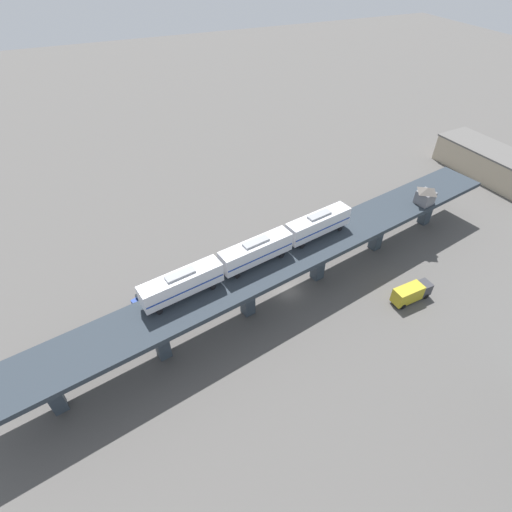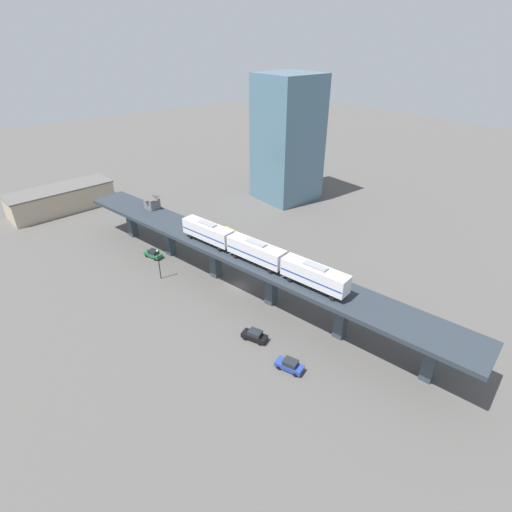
{
  "view_description": "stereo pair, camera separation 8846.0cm",
  "coord_description": "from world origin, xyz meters",
  "px_view_note": "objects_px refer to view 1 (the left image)",
  "views": [
    {
      "loc": [
        43.04,
        -24.22,
        50.27
      ],
      "look_at": [
        -0.18,
        -6.07,
        10.05
      ],
      "focal_mm": 28.0,
      "sensor_mm": 36.0,
      "label": 1
    },
    {
      "loc": [
        -39.42,
        -55.96,
        46.12
      ],
      "look_at": [
        -0.18,
        -6.07,
        10.05
      ],
      "focal_mm": 28.0,
      "sensor_mm": 36.0,
      "label": 2
    }
  ],
  "objects_px": {
    "street_car_green": "(367,231)",
    "street_lamp": "(322,222)",
    "subway_train": "(256,251)",
    "delivery_truck": "(411,293)",
    "street_car_blue": "(145,298)",
    "warehouse_building": "(494,164)",
    "signal_hut": "(426,195)",
    "street_car_black": "(195,283)"
  },
  "relations": [
    {
      "from": "street_car_green",
      "to": "street_car_blue",
      "type": "distance_m",
      "value": 45.66
    },
    {
      "from": "subway_train",
      "to": "delivery_truck",
      "type": "relative_size",
      "value": 5.04
    },
    {
      "from": "subway_train",
      "to": "street_car_green",
      "type": "xyz_separation_m",
      "value": [
        -8.19,
        28.14,
        -10.15
      ]
    },
    {
      "from": "subway_train",
      "to": "warehouse_building",
      "type": "bearing_deg",
      "value": 103.15
    },
    {
      "from": "delivery_truck",
      "to": "street_lamp",
      "type": "xyz_separation_m",
      "value": [
        -20.98,
        -5.47,
        2.35
      ]
    },
    {
      "from": "delivery_truck",
      "to": "warehouse_building",
      "type": "relative_size",
      "value": 0.25
    },
    {
      "from": "street_car_green",
      "to": "street_lamp",
      "type": "height_order",
      "value": "street_lamp"
    },
    {
      "from": "street_car_green",
      "to": "street_car_black",
      "type": "distance_m",
      "value": 36.87
    },
    {
      "from": "warehouse_building",
      "to": "subway_train",
      "type": "bearing_deg",
      "value": -76.85
    },
    {
      "from": "subway_train",
      "to": "delivery_truck",
      "type": "distance_m",
      "value": 27.87
    },
    {
      "from": "signal_hut",
      "to": "street_car_green",
      "type": "bearing_deg",
      "value": -120.88
    },
    {
      "from": "street_car_black",
      "to": "warehouse_building",
      "type": "height_order",
      "value": "warehouse_building"
    },
    {
      "from": "street_car_green",
      "to": "street_car_blue",
      "type": "xyz_separation_m",
      "value": [
        1.06,
        -45.65,
        0.0
      ]
    },
    {
      "from": "street_car_green",
      "to": "street_car_blue",
      "type": "height_order",
      "value": "same"
    },
    {
      "from": "subway_train",
      "to": "street_car_green",
      "type": "distance_m",
      "value": 31.02
    },
    {
      "from": "street_car_green",
      "to": "warehouse_building",
      "type": "bearing_deg",
      "value": 101.07
    },
    {
      "from": "street_lamp",
      "to": "signal_hut",
      "type": "bearing_deg",
      "value": 66.52
    },
    {
      "from": "street_car_green",
      "to": "street_lamp",
      "type": "relative_size",
      "value": 0.68
    },
    {
      "from": "warehouse_building",
      "to": "street_lamp",
      "type": "bearing_deg",
      "value": -83.9
    },
    {
      "from": "street_car_black",
      "to": "street_car_blue",
      "type": "height_order",
      "value": "same"
    },
    {
      "from": "delivery_truck",
      "to": "street_car_green",
      "type": "bearing_deg",
      "value": 168.01
    },
    {
      "from": "subway_train",
      "to": "signal_hut",
      "type": "bearing_deg",
      "value": 95.56
    },
    {
      "from": "subway_train",
      "to": "street_car_green",
      "type": "relative_size",
      "value": 7.81
    },
    {
      "from": "street_car_blue",
      "to": "signal_hut",
      "type": "bearing_deg",
      "value": 86.13
    },
    {
      "from": "street_lamp",
      "to": "street_car_green",
      "type": "bearing_deg",
      "value": 73.46
    },
    {
      "from": "signal_hut",
      "to": "delivery_truck",
      "type": "distance_m",
      "value": 19.84
    },
    {
      "from": "subway_train",
      "to": "signal_hut",
      "type": "distance_m",
      "value": 36.16
    },
    {
      "from": "subway_train",
      "to": "street_car_black",
      "type": "distance_m",
      "value": 15.16
    },
    {
      "from": "street_car_green",
      "to": "street_car_blue",
      "type": "bearing_deg",
      "value": -88.66
    },
    {
      "from": "subway_train",
      "to": "delivery_truck",
      "type": "bearing_deg",
      "value": 67.58
    },
    {
      "from": "delivery_truck",
      "to": "street_lamp",
      "type": "bearing_deg",
      "value": -165.38
    },
    {
      "from": "signal_hut",
      "to": "street_car_black",
      "type": "distance_m",
      "value": 45.81
    },
    {
      "from": "street_car_black",
      "to": "delivery_truck",
      "type": "relative_size",
      "value": 0.65
    },
    {
      "from": "street_lamp",
      "to": "warehouse_building",
      "type": "distance_m",
      "value": 52.06
    },
    {
      "from": "signal_hut",
      "to": "street_car_green",
      "type": "distance_m",
      "value": 13.11
    },
    {
      "from": "street_car_green",
      "to": "street_lamp",
      "type": "bearing_deg",
      "value": -106.54
    },
    {
      "from": "signal_hut",
      "to": "street_car_blue",
      "type": "xyz_separation_m",
      "value": [
        -3.62,
        -53.48,
        -9.41
      ]
    },
    {
      "from": "street_car_blue",
      "to": "warehouse_building",
      "type": "xyz_separation_m",
      "value": [
        -9.37,
        88.07,
        2.47
      ]
    },
    {
      "from": "subway_train",
      "to": "street_lamp",
      "type": "height_order",
      "value": "subway_train"
    },
    {
      "from": "subway_train",
      "to": "street_lamp",
      "type": "distance_m",
      "value": 22.86
    },
    {
      "from": "signal_hut",
      "to": "street_lamp",
      "type": "xyz_separation_m",
      "value": [
        -7.46,
        -17.18,
        -6.24
      ]
    },
    {
      "from": "street_lamp",
      "to": "subway_train",
      "type": "bearing_deg",
      "value": -59.76
    }
  ]
}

